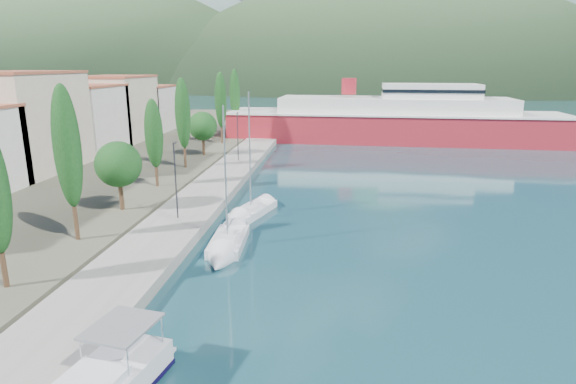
# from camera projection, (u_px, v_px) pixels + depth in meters

# --- Properties ---
(ground) EXTENTS (1400.00, 1400.00, 0.00)m
(ground) POSITION_uv_depth(u_px,v_px,m) (326.00, 110.00, 138.57)
(ground) COLOR #1A454E
(quay) EXTENTS (5.00, 88.00, 0.80)m
(quay) POSITION_uv_depth(u_px,v_px,m) (212.00, 189.00, 49.00)
(quay) COLOR gray
(quay) RESTS_ON ground
(hills_far) EXTENTS (1480.00, 900.00, 180.00)m
(hills_far) POSITION_uv_depth(u_px,v_px,m) (453.00, 9.00, 584.27)
(hills_far) COLOR slate
(hills_far) RESTS_ON ground
(hills_near) EXTENTS (1010.00, 520.00, 115.00)m
(hills_near) POSITION_uv_depth(u_px,v_px,m) (468.00, 14.00, 358.87)
(hills_near) COLOR #395734
(hills_near) RESTS_ON ground
(town_buildings) EXTENTS (9.20, 69.20, 11.30)m
(town_buildings) POSITION_uv_depth(u_px,v_px,m) (54.00, 123.00, 60.46)
(town_buildings) COLOR beige
(town_buildings) RESTS_ON land_strip
(tree_row) EXTENTS (3.86, 63.35, 11.29)m
(tree_row) POSITION_uv_depth(u_px,v_px,m) (175.00, 126.00, 53.71)
(tree_row) COLOR #47301E
(tree_row) RESTS_ON land_strip
(lamp_posts) EXTENTS (0.15, 48.29, 6.06)m
(lamp_posts) POSITION_uv_depth(u_px,v_px,m) (176.00, 178.00, 37.71)
(lamp_posts) COLOR #2D2D33
(lamp_posts) RESTS_ON quay
(sailboat_near) EXTENTS (2.64, 7.74, 10.98)m
(sailboat_near) POSITION_uv_depth(u_px,v_px,m) (224.00, 252.00, 32.88)
(sailboat_near) COLOR silver
(sailboat_near) RESTS_ON ground
(sailboat_mid) EXTENTS (4.28, 8.17, 11.38)m
(sailboat_mid) POSITION_uv_depth(u_px,v_px,m) (243.00, 217.00, 40.38)
(sailboat_mid) COLOR silver
(sailboat_mid) RESTS_ON ground
(ferry) EXTENTS (56.13, 14.48, 11.05)m
(ferry) POSITION_uv_depth(u_px,v_px,m) (395.00, 121.00, 81.23)
(ferry) COLOR maroon
(ferry) RESTS_ON ground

